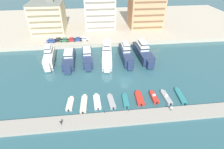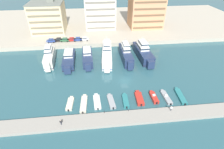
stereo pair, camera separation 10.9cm
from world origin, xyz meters
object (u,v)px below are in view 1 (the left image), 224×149
object	(u,v)px
yacht_navy_mid_left	(87,57)
motorboat_cream_left	(84,104)
yacht_navy_center	(126,54)
motorboat_teal_center	(125,101)
motorboat_grey_right	(166,97)
yacht_white_center_left	(107,53)
motorboat_white_mid_left	(97,102)
yacht_navy_left	(69,59)
motorboat_teal_far_right	(180,96)
car_blue_center	(78,39)
pedestrian_mid_deck	(171,108)
car_red_center_left	(71,39)
car_green_mid_left	(64,40)
pedestrian_near_edge	(61,122)
motorboat_grey_center_left	(111,101)
car_blue_far_left	(51,41)
motorboat_cream_far_left	(70,104)
yacht_ivory_far_left	(49,57)
car_white_center_right	(84,39)
motorboat_red_center_right	(139,98)
yacht_navy_center_right	(143,52)
car_black_left	(58,40)
motorboat_red_mid_right	(154,97)

from	to	relation	value
yacht_navy_mid_left	motorboat_cream_left	size ratio (longest dim) A/B	2.23
yacht_navy_mid_left	yacht_navy_center	xyz separation A→B (m)	(16.31, -0.69, 0.73)
motorboat_teal_center	motorboat_grey_right	distance (m)	13.07
yacht_white_center_left	motorboat_white_mid_left	bearing A→B (deg)	-101.39
yacht_navy_left	motorboat_teal_far_right	size ratio (longest dim) A/B	2.17
car_blue_center	pedestrian_mid_deck	world-z (taller)	car_blue_center
motorboat_grey_right	motorboat_teal_far_right	distance (m)	4.76
yacht_navy_mid_left	car_red_center_left	xyz separation A→B (m)	(-7.88, 17.22, 0.98)
yacht_white_center_left	car_green_mid_left	distance (m)	25.63
yacht_navy_mid_left	pedestrian_near_edge	world-z (taller)	yacht_navy_mid_left
motorboat_grey_center_left	car_blue_far_left	world-z (taller)	car_blue_far_left
motorboat_cream_far_left	yacht_ivory_far_left	bearing A→B (deg)	111.42
car_green_mid_left	car_white_center_right	bearing A→B (deg)	1.13
yacht_navy_left	pedestrian_mid_deck	distance (m)	44.55
motorboat_red_center_right	motorboat_white_mid_left	bearing A→B (deg)	179.74
pedestrian_near_edge	yacht_navy_left	bearing A→B (deg)	91.67
yacht_ivory_far_left	yacht_navy_center	world-z (taller)	yacht_navy_center
motorboat_cream_far_left	motorboat_cream_left	bearing A→B (deg)	-7.73
pedestrian_near_edge	motorboat_teal_far_right	bearing A→B (deg)	12.32
yacht_navy_center_right	car_blue_far_left	distance (m)	45.04
yacht_navy_left	car_black_left	distance (m)	19.80
motorboat_grey_right	car_white_center_right	size ratio (longest dim) A/B	1.73
car_black_left	pedestrian_mid_deck	world-z (taller)	car_black_left
motorboat_red_mid_right	pedestrian_mid_deck	world-z (taller)	pedestrian_mid_deck
yacht_navy_center	motorboat_white_mid_left	world-z (taller)	yacht_navy_center
motorboat_red_center_right	car_blue_far_left	world-z (taller)	car_blue_far_left
motorboat_teal_center	motorboat_red_mid_right	xyz separation A→B (m)	(9.14, 0.60, 0.04)
yacht_ivory_far_left	car_red_center_left	world-z (taller)	yacht_ivory_far_left
yacht_navy_center_right	motorboat_red_center_right	xyz separation A→B (m)	(-8.09, -26.86, -2.05)
yacht_navy_center	car_black_left	distance (m)	35.62
yacht_navy_mid_left	motorboat_cream_far_left	xyz separation A→B (m)	(-5.15, -26.32, -1.54)
motorboat_red_mid_right	motorboat_grey_right	xyz separation A→B (m)	(3.93, -0.26, -0.14)
car_red_center_left	motorboat_grey_right	bearing A→B (deg)	-53.43
yacht_ivory_far_left	motorboat_red_center_right	bearing A→B (deg)	-40.14
motorboat_teal_center	motorboat_white_mid_left	bearing A→B (deg)	175.15
motorboat_cream_left	car_blue_center	bearing A→B (deg)	94.90
yacht_ivory_far_left	yacht_navy_mid_left	distance (m)	15.65
motorboat_grey_center_left	yacht_navy_mid_left	bearing A→B (deg)	105.12
motorboat_grey_center_left	yacht_navy_center	bearing A→B (deg)	70.86
yacht_navy_center	motorboat_cream_left	bearing A→B (deg)	-123.51
car_blue_far_left	car_blue_center	world-z (taller)	same
car_black_left	pedestrian_mid_deck	size ratio (longest dim) A/B	2.44
yacht_navy_center	yacht_navy_mid_left	bearing A→B (deg)	177.57
yacht_navy_left	car_white_center_right	bearing A→B (deg)	71.60
yacht_ivory_far_left	motorboat_teal_center	world-z (taller)	yacht_ivory_far_left
motorboat_teal_far_right	motorboat_teal_center	bearing A→B (deg)	-178.63
car_green_mid_left	car_blue_center	bearing A→B (deg)	1.26
yacht_white_center_left	car_red_center_left	bearing A→B (deg)	134.34
yacht_navy_mid_left	car_blue_center	size ratio (longest dim) A/B	4.26
car_green_mid_left	pedestrian_mid_deck	distance (m)	60.92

